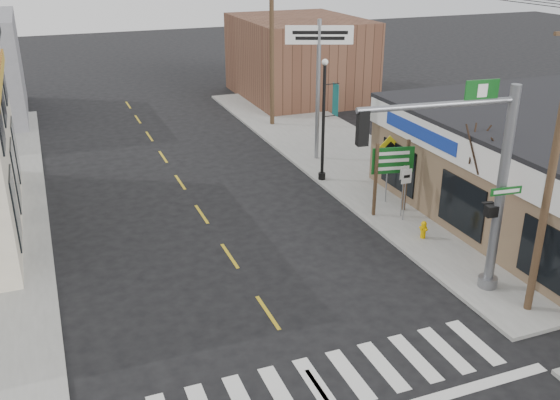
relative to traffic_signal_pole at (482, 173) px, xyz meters
name	(u,v)px	position (x,y,z in m)	size (l,w,h in m)	color
ground	(322,394)	(-6.38, -2.66, -4.22)	(140.00, 140.00, 0.00)	black
sidewalk_right	(378,177)	(2.62, 10.34, -4.15)	(6.00, 38.00, 0.13)	gray
center_line	(230,256)	(-6.38, 5.34, -4.21)	(0.12, 56.00, 0.01)	gold
crosswalk	(316,384)	(-6.38, -2.26, -4.21)	(11.00, 2.20, 0.01)	silver
bldg_distant_right	(299,58)	(5.62, 27.34, -1.42)	(8.00, 10.00, 5.60)	brown
traffic_signal_pole	(482,173)	(0.00, 0.00, 0.00)	(5.43, 0.40, 6.88)	slate
guide_sign	(392,168)	(0.88, 6.39, -2.11)	(1.76, 0.14, 3.08)	#4C3723
fire_hydrant	(423,229)	(0.86, 3.84, -3.71)	(0.22, 0.22, 0.69)	#D8A300
ped_crossing_sign	(389,154)	(1.82, 8.25, -2.23)	(1.05, 0.07, 2.71)	gray
lamp_post	(325,111)	(-0.02, 10.96, -0.80)	(0.74, 0.58, 5.67)	black
dance_center_sign	(319,56)	(0.96, 13.89, 1.17)	(3.30, 0.21, 7.01)	gray
bare_tree	(490,135)	(2.67, 2.99, 0.02)	(2.61, 2.61, 5.22)	black
shrub_front	(505,240)	(2.89, 1.71, -3.56)	(1.40, 1.40, 1.05)	#1C3312
shrub_back	(460,207)	(3.41, 5.04, -3.70)	(1.03, 1.03, 0.77)	black
utility_pole_near	(552,169)	(1.12, -1.54, 0.48)	(1.55, 0.23, 8.91)	#4B3126
utility_pole_far	(272,36)	(1.12, 20.82, 1.22)	(1.80, 0.27, 10.35)	#483826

